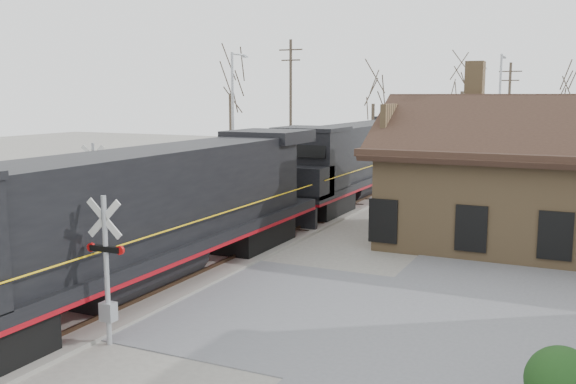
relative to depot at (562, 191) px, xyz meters
The scene contains 19 objects.
ground 17.14m from the depot, 134.97° to the right, with size 140.00×140.00×0.00m, color gray.
road 17.13m from the depot, 134.97° to the right, with size 60.00×9.00×0.03m, color slate.
track_main 12.58m from the depot, 165.97° to the left, with size 3.40×90.00×0.24m.
track_siding 16.92m from the depot, 169.70° to the left, with size 3.40×90.00×0.24m.
depot is the anchor object (origin of this frame).
locomotive_lead 17.95m from the depot, 131.92° to the right, with size 3.24×21.70×4.82m.
locomotive_trailing 14.77m from the depot, 144.27° to the left, with size 3.24×21.70×4.56m.
crossbuck_near 19.34m from the depot, 121.00° to the right, with size 1.11×0.29×3.89m.
crossbuck_far 20.57m from the depot, 162.26° to the right, with size 1.14×0.55×4.22m.
hedge_a 15.73m from the depot, 87.32° to the right, with size 1.42×1.42×1.42m, color black.
streetlight_a 21.89m from the depot, 159.05° to the left, with size 0.25×2.04×9.12m.
streetlight_b 13.62m from the depot, 113.86° to the left, with size 0.25×2.04×8.26m.
streetlight_c 23.03m from the depot, 103.86° to the left, with size 0.25×2.04×9.43m.
utility_pole_a 27.49m from the depot, 139.68° to the left, with size 2.00×0.24×10.71m.
utility_pole_b 33.42m from the depot, 100.38° to the left, with size 2.00×0.24×9.30m.
tree_a 33.74m from the depot, 144.80° to the left, with size 4.36×4.36×10.68m.
tree_b 32.35m from the depot, 122.08° to the left, with size 3.75×3.75×9.19m.
tree_c 37.32m from the depot, 106.82° to the left, with size 4.51×4.51×11.05m.
tree_d 28.45m from the depot, 91.53° to the left, with size 3.89×3.89×9.53m.
Camera 1 is at (12.96, -16.86, 6.37)m, focal length 40.00 mm.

